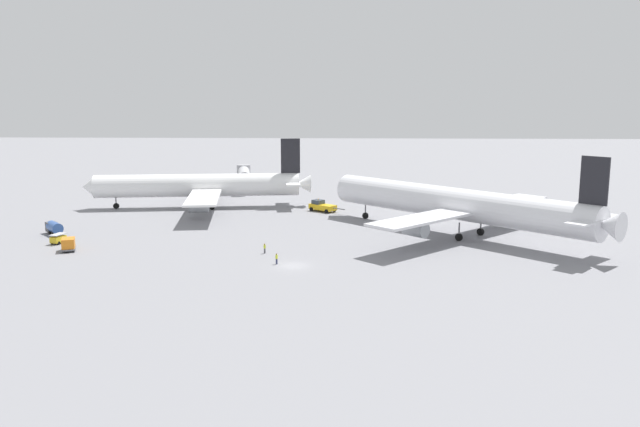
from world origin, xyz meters
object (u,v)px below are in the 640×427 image
Objects in this scene: gse_fuel_bowser_stubby at (54,227)px; ground_crew_ramp_agent_by_cones at (277,259)px; pushback_tug at (322,206)px; ground_crew_marshaller_foreground at (265,248)px; airliner_at_gate_left at (200,186)px; gse_container_dolly_flat at (68,244)px; airliner_being_pushed at (456,204)px; jet_bridge at (244,174)px; gse_baggage_cart_near_cluster at (58,239)px.

ground_crew_ramp_agent_by_cones is (43.42, -19.98, -0.46)m from gse_fuel_bowser_stubby.
pushback_tug is 40.27m from ground_crew_marshaller_foreground.
airliner_at_gate_left is 10.47× the size of gse_fuel_bowser_stubby.
gse_fuel_bowser_stubby reaches higher than ground_crew_ramp_agent_by_cones.
gse_fuel_bowser_stubby is (-8.18, 12.84, 0.16)m from gse_container_dolly_flat.
airliner_being_pushed is (53.32, -28.34, 0.79)m from airliner_at_gate_left.
pushback_tug is at bearing 83.50° from ground_crew_ramp_agent_by_cones.
airliner_being_pushed is 12.62× the size of gse_container_dolly_flat.
pushback_tug reaches higher than gse_container_dolly_flat.
airliner_being_pushed is at bearing 35.83° from ground_crew_ramp_agent_by_cones.
pushback_tug is 2.18× the size of gse_container_dolly_flat.
gse_fuel_bowser_stubby is at bearing -124.17° from airliner_at_gate_left.
jet_bridge is (-22.32, 32.29, 3.30)m from pushback_tug.
airliner_at_gate_left is at bearing 114.31° from ground_crew_ramp_agent_by_cones.
airliner_being_pushed is at bearing 12.78° from gse_container_dolly_flat.
airliner_being_pushed is 2.55× the size of jet_bridge.
ground_crew_ramp_agent_by_cones is 7.31m from ground_crew_marshaller_foreground.
ground_crew_marshaller_foreground is at bearing -8.77° from gse_baggage_cart_near_cluster.
airliner_being_pushed is 28.20× the size of ground_crew_ramp_agent_by_cones.
jet_bridge is at bearing 65.77° from gse_fuel_bowser_stubby.
airliner_being_pushed is 9.61× the size of gse_fuel_bowser_stubby.
gse_baggage_cart_near_cluster is at bearing 171.23° from ground_crew_marshaller_foreground.
ground_crew_marshaller_foreground is at bearing -155.33° from airliner_being_pushed.
airliner_at_gate_left is 48.19m from ground_crew_marshaller_foreground.
airliner_being_pushed reaches higher than jet_bridge.
gse_baggage_cart_near_cluster is at bearing -142.81° from pushback_tug.
ground_crew_ramp_agent_by_cones is at bearing -96.50° from pushback_tug.
ground_crew_marshaller_foreground is at bearing -0.59° from gse_container_dolly_flat.
gse_container_dolly_flat is (-12.47, -43.26, -3.84)m from airliner_at_gate_left.
gse_container_dolly_flat is (-40.51, -39.15, 0.00)m from pushback_tug.
pushback_tug is 2.66× the size of gse_baggage_cart_near_cluster.
ground_crew_ramp_agent_by_cones is at bearing -17.59° from gse_baggage_cart_near_cluster.
gse_container_dolly_flat is (-65.79, -14.92, -4.63)m from airliner_being_pushed.
gse_baggage_cart_near_cluster is (-44.58, -33.83, -0.31)m from pushback_tug.
jet_bridge reaches higher than gse_baggage_cart_near_cluster.
airliner_being_pushed reaches higher than gse_baggage_cart_near_cluster.
airliner_being_pushed is 67.62m from gse_container_dolly_flat.
airliner_at_gate_left is 30.74× the size of ground_crew_ramp_agent_by_cones.
gse_fuel_bowser_stubby is at bearing -114.23° from jet_bridge.
airliner_at_gate_left is 60.39m from airliner_being_pushed.
pushback_tug is (28.04, -4.12, -3.85)m from airliner_at_gate_left.
gse_baggage_cart_near_cluster is at bearing 162.41° from ground_crew_ramp_agent_by_cones.
gse_container_dolly_flat is 15.23m from gse_fuel_bowser_stubby.
ground_crew_ramp_agent_by_cones is 1.02× the size of ground_crew_marshaller_foreground.
gse_baggage_cart_near_cluster is (-69.86, -9.60, -4.94)m from airliner_being_pushed.
ground_crew_marshaller_foreground is at bearing -78.67° from jet_bridge.
ground_crew_marshaller_foreground is (20.11, -43.60, -4.16)m from airliner_at_gate_left.
pushback_tug reaches higher than gse_baggage_cart_near_cluster.
gse_fuel_bowser_stubby is 8.58m from gse_baggage_cart_near_cluster.
pushback_tug is 0.44× the size of jet_bridge.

